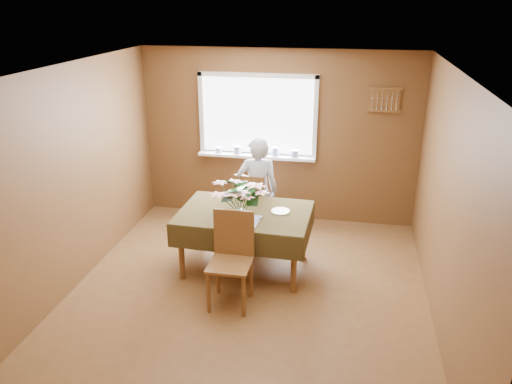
% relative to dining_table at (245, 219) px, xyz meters
% --- Properties ---
extents(floor, '(4.50, 4.50, 0.00)m').
position_rel_dining_table_xyz_m(floor, '(0.15, -0.62, -0.67)').
color(floor, brown).
rests_on(floor, ground).
extents(ceiling, '(4.50, 4.50, 0.00)m').
position_rel_dining_table_xyz_m(ceiling, '(0.15, -0.62, 1.83)').
color(ceiling, white).
rests_on(ceiling, wall_back).
extents(wall_back, '(4.00, 0.00, 4.00)m').
position_rel_dining_table_xyz_m(wall_back, '(0.15, 1.63, 0.58)').
color(wall_back, brown).
rests_on(wall_back, floor).
extents(wall_front, '(4.00, 0.00, 4.00)m').
position_rel_dining_table_xyz_m(wall_front, '(0.15, -2.87, 0.58)').
color(wall_front, brown).
rests_on(wall_front, floor).
extents(wall_left, '(0.00, 4.50, 4.50)m').
position_rel_dining_table_xyz_m(wall_left, '(-1.85, -0.62, 0.58)').
color(wall_left, brown).
rests_on(wall_left, floor).
extents(wall_right, '(0.00, 4.50, 4.50)m').
position_rel_dining_table_xyz_m(wall_right, '(2.15, -0.62, 0.58)').
color(wall_right, brown).
rests_on(wall_right, floor).
extents(window_assembly, '(1.72, 0.20, 1.22)m').
position_rel_dining_table_xyz_m(window_assembly, '(-0.14, 1.57, 0.69)').
color(window_assembly, white).
rests_on(window_assembly, wall_back).
extents(spoon_rack, '(0.44, 0.05, 0.33)m').
position_rel_dining_table_xyz_m(spoon_rack, '(1.60, 1.59, 1.18)').
color(spoon_rack, brown).
rests_on(spoon_rack, wall_back).
extents(dining_table, '(1.60, 1.11, 0.76)m').
position_rel_dining_table_xyz_m(dining_table, '(0.00, 0.00, 0.00)').
color(dining_table, brown).
rests_on(dining_table, floor).
extents(chair_far, '(0.48, 0.48, 0.97)m').
position_rel_dining_table_xyz_m(chair_far, '(-0.06, 0.76, -0.14)').
color(chair_far, brown).
rests_on(chair_far, floor).
extents(chair_near, '(0.45, 0.45, 1.04)m').
position_rel_dining_table_xyz_m(chair_near, '(0.01, -0.72, -0.11)').
color(chair_near, brown).
rests_on(chair_near, floor).
extents(seated_woman, '(0.60, 0.46, 1.49)m').
position_rel_dining_table_xyz_m(seated_woman, '(0.02, 0.72, 0.08)').
color(seated_woman, white).
rests_on(seated_woman, floor).
extents(flower_bouquet, '(0.55, 0.55, 0.47)m').
position_rel_dining_table_xyz_m(flower_bouquet, '(0.02, -0.26, 0.40)').
color(flower_bouquet, white).
rests_on(flower_bouquet, dining_table).
extents(side_plate, '(0.25, 0.25, 0.01)m').
position_rel_dining_table_xyz_m(side_plate, '(0.42, 0.08, 0.10)').
color(side_plate, white).
rests_on(side_plate, dining_table).
extents(table_knife, '(0.12, 0.21, 0.00)m').
position_rel_dining_table_xyz_m(table_knife, '(0.19, -0.21, 0.10)').
color(table_knife, silver).
rests_on(table_knife, dining_table).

